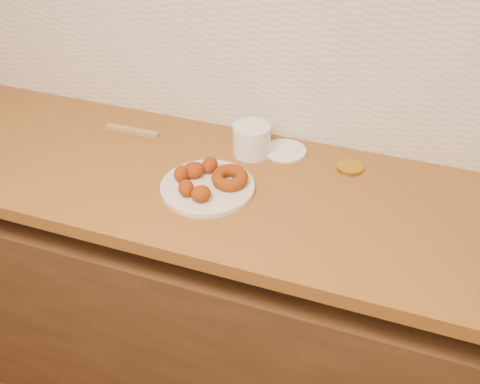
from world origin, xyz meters
TOP-DOWN VIEW (x-y plane):
  - base_cabinet at (0.00, 1.69)m, footprint 3.60×0.60m
  - butcher_block at (-0.65, 1.69)m, footprint 2.30×0.62m
  - backsplash at (0.00, 1.99)m, footprint 3.60×0.02m
  - donut_plate at (-0.25, 1.64)m, footprint 0.25×0.25m
  - ring_donut at (-0.20, 1.67)m, footprint 0.13×0.13m
  - fried_dough_chunks at (-0.29, 1.63)m, footprint 0.14×0.19m
  - plastic_tub at (-0.20, 1.85)m, footprint 0.13×0.13m
  - tub_lid at (-0.11, 1.89)m, footprint 0.13×0.13m
  - brass_jar_lid at (0.09, 1.86)m, footprint 0.08×0.08m
  - wooden_utensil at (-0.59, 1.84)m, footprint 0.18×0.02m

SIDE VIEW (x-z plane):
  - base_cabinet at x=0.00m, z-range 0.00..0.77m
  - butcher_block at x=-0.65m, z-range 0.86..0.90m
  - tub_lid at x=-0.11m, z-range 0.90..0.91m
  - brass_jar_lid at x=0.09m, z-range 0.90..0.91m
  - wooden_utensil at x=-0.59m, z-range 0.90..0.91m
  - donut_plate at x=-0.25m, z-range 0.90..0.91m
  - ring_donut at x=-0.20m, z-range 0.91..0.95m
  - fried_dough_chunks at x=-0.29m, z-range 0.91..0.96m
  - plastic_tub at x=-0.20m, z-range 0.90..0.99m
  - backsplash at x=0.00m, z-range 0.90..1.50m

